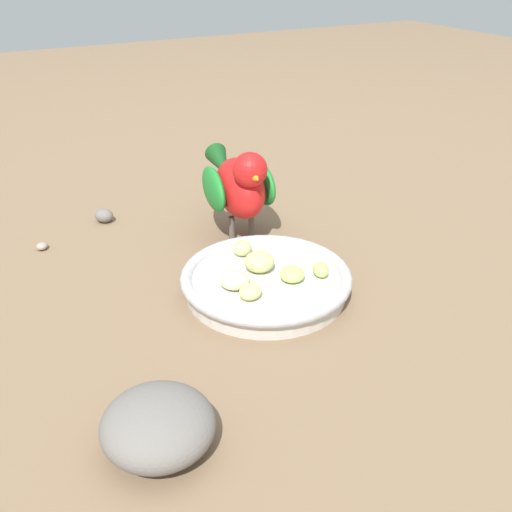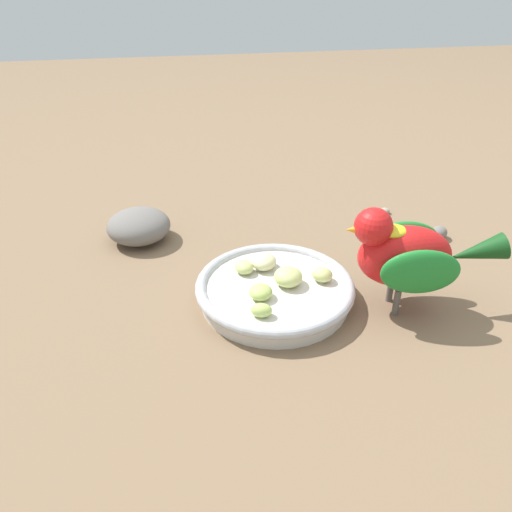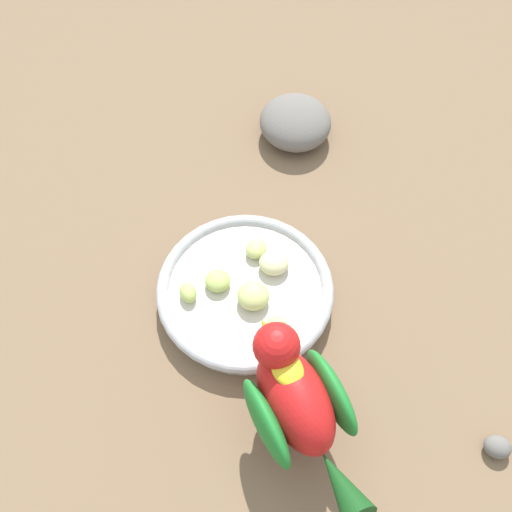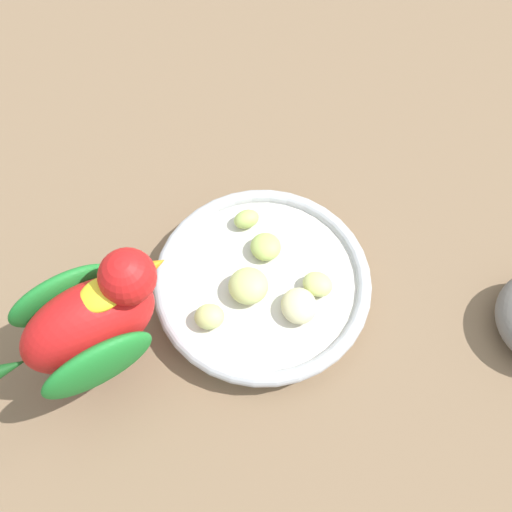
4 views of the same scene
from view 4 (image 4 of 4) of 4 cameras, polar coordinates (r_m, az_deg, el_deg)
ground_plane at (r=0.62m, az=-1.48°, el=-4.98°), size 4.00×4.00×0.00m
feeding_bowl at (r=0.62m, az=0.44°, el=-2.49°), size 0.22×0.22×0.03m
apple_piece_0 at (r=0.59m, az=-0.76°, el=-2.83°), size 0.05×0.05×0.03m
apple_piece_1 at (r=0.59m, az=4.10°, el=-4.75°), size 0.05×0.05×0.02m
apple_piece_2 at (r=0.63m, az=-0.92°, el=3.53°), size 0.03×0.03×0.02m
apple_piece_3 at (r=0.60m, az=5.87°, el=-2.68°), size 0.04×0.04×0.02m
apple_piece_4 at (r=0.58m, az=-4.34°, el=-5.90°), size 0.04×0.04×0.02m
apple_piece_5 at (r=0.62m, az=0.93°, el=0.89°), size 0.03×0.03×0.02m
parrot at (r=0.54m, az=-16.07°, el=-6.27°), size 0.22×0.11×0.15m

